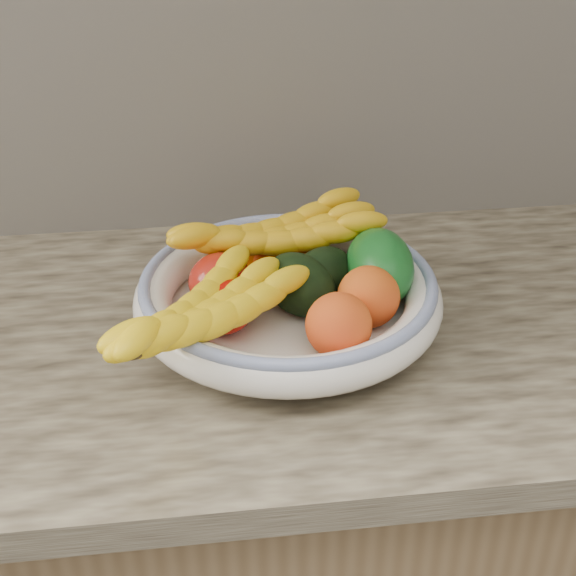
# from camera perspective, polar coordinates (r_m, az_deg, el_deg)

# --- Properties ---
(kitchen_counter) EXTENTS (2.44, 0.66, 1.40)m
(kitchen_counter) POSITION_cam_1_polar(r_m,az_deg,el_deg) (1.35, -0.14, -17.87)
(kitchen_counter) COLOR brown
(kitchen_counter) RESTS_ON ground
(fruit_bowl) EXTENTS (0.39, 0.39, 0.08)m
(fruit_bowl) POSITION_cam_1_polar(r_m,az_deg,el_deg) (1.02, 0.00, -0.56)
(fruit_bowl) COLOR white
(fruit_bowl) RESTS_ON kitchen_counter
(clementine_back_left) EXTENTS (0.06, 0.06, 0.04)m
(clementine_back_left) POSITION_cam_1_polar(r_m,az_deg,el_deg) (1.10, -2.36, 2.25)
(clementine_back_left) COLOR #E26504
(clementine_back_left) RESTS_ON fruit_bowl
(clementine_back_right) EXTENTS (0.05, 0.05, 0.04)m
(clementine_back_right) POSITION_cam_1_polar(r_m,az_deg,el_deg) (1.12, 0.64, 2.95)
(clementine_back_right) COLOR #DA6304
(clementine_back_right) RESTS_ON fruit_bowl
(clementine_back_mid) EXTENTS (0.06, 0.06, 0.04)m
(clementine_back_mid) POSITION_cam_1_polar(r_m,az_deg,el_deg) (1.08, -1.35, 1.88)
(clementine_back_mid) COLOR #F04E05
(clementine_back_mid) RESTS_ON fruit_bowl
(clementine_extra) EXTENTS (0.05, 0.05, 0.05)m
(clementine_extra) POSITION_cam_1_polar(r_m,az_deg,el_deg) (1.06, 0.48, 1.17)
(clementine_extra) COLOR #F26005
(clementine_extra) RESTS_ON fruit_bowl
(tomato_left) EXTENTS (0.09, 0.09, 0.07)m
(tomato_left) POSITION_cam_1_polar(r_m,az_deg,el_deg) (1.02, -4.82, 0.44)
(tomato_left) COLOR #A51A10
(tomato_left) RESTS_ON fruit_bowl
(tomato_near_left) EXTENTS (0.10, 0.10, 0.07)m
(tomato_near_left) POSITION_cam_1_polar(r_m,az_deg,el_deg) (0.97, -4.62, -1.31)
(tomato_near_left) COLOR #C10901
(tomato_near_left) RESTS_ON fruit_bowl
(avocado_center) EXTENTS (0.12, 0.13, 0.08)m
(avocado_center) POSITION_cam_1_polar(r_m,az_deg,el_deg) (1.01, 0.82, 0.25)
(avocado_center) COLOR black
(avocado_center) RESTS_ON fruit_bowl
(avocado_right) EXTENTS (0.12, 0.12, 0.07)m
(avocado_right) POSITION_cam_1_polar(r_m,az_deg,el_deg) (1.03, 2.41, 0.96)
(avocado_right) COLOR black
(avocado_right) RESTS_ON fruit_bowl
(green_mango) EXTENTS (0.11, 0.13, 0.11)m
(green_mango) POSITION_cam_1_polar(r_m,az_deg,el_deg) (1.03, 6.52, 1.54)
(green_mango) COLOR #0E4F18
(green_mango) RESTS_ON fruit_bowl
(peach_front) EXTENTS (0.10, 0.10, 0.08)m
(peach_front) POSITION_cam_1_polar(r_m,az_deg,el_deg) (0.93, 3.62, -2.67)
(peach_front) COLOR orange
(peach_front) RESTS_ON fruit_bowl
(peach_right) EXTENTS (0.09, 0.09, 0.08)m
(peach_right) POSITION_cam_1_polar(r_m,az_deg,el_deg) (0.98, 5.75, -0.62)
(peach_right) COLOR orange
(peach_right) RESTS_ON fruit_bowl
(banana_bunch_back) EXTENTS (0.32, 0.18, 0.09)m
(banana_bunch_back) POSITION_cam_1_polar(r_m,az_deg,el_deg) (1.07, -0.96, 3.45)
(banana_bunch_back) COLOR gold
(banana_bunch_back) RESTS_ON fruit_bowl
(banana_bunch_front) EXTENTS (0.29, 0.31, 0.08)m
(banana_bunch_front) POSITION_cam_1_polar(r_m,az_deg,el_deg) (0.91, -6.11, -2.20)
(banana_bunch_front) COLOR yellow
(banana_bunch_front) RESTS_ON fruit_bowl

